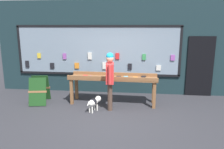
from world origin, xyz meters
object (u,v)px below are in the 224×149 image
(small_dog, at_px, (94,102))
(sandwich_board_sign, at_px, (39,90))
(display_table_main, at_px, (113,80))
(person_browsing, at_px, (110,77))

(small_dog, height_order, sandwich_board_sign, sandwich_board_sign)
(display_table_main, xyz_separation_m, sandwich_board_sign, (-2.35, -0.23, -0.33))
(display_table_main, bearing_deg, sandwich_board_sign, -174.47)
(display_table_main, bearing_deg, small_dog, -122.93)
(display_table_main, distance_m, person_browsing, 0.58)
(display_table_main, height_order, sandwich_board_sign, display_table_main)
(person_browsing, xyz_separation_m, small_dog, (-0.44, -0.20, -0.72))
(small_dog, bearing_deg, sandwich_board_sign, 102.15)
(person_browsing, bearing_deg, sandwich_board_sign, 76.97)
(display_table_main, xyz_separation_m, small_dog, (-0.47, -0.73, -0.49))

